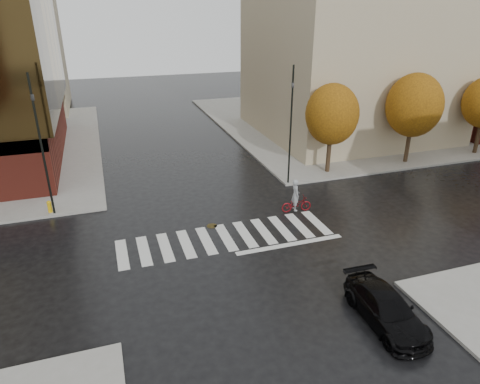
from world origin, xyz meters
The scene contains 12 objects.
ground centered at (0.00, 0.00, 0.00)m, with size 120.00×120.00×0.00m, color black.
sidewalk_ne centered at (21.00, 21.00, 0.07)m, with size 30.00×30.00×0.15m, color gray.
crosswalk centered at (0.00, 0.50, 0.01)m, with size 12.00×3.00×0.01m, color silver.
building_ne_tan centered at (17.00, 17.00, 9.15)m, with size 16.00×16.00×18.00m, color tan.
tree_ne_a centered at (10.00, 7.40, 4.46)m, with size 3.80×3.80×6.50m.
tree_ne_b centered at (17.00, 7.40, 4.62)m, with size 4.20×4.20×6.89m.
sedan centered at (4.07, -7.94, 0.64)m, with size 1.78×4.39×1.27m, color black.
cyclist centered at (4.96, 2.21, 0.72)m, with size 1.91×0.84×2.11m.
traffic_light_nw centered at (-9.00, 6.30, 4.95)m, with size 0.24×0.21×8.22m.
traffic_light_ne centered at (6.30, 6.30, 4.79)m, with size 0.21×0.24×8.00m.
fire_hydrant centered at (-9.23, 6.50, 0.56)m, with size 0.27×0.27×0.75m.
manhole centered at (-0.38, 2.00, 0.01)m, with size 0.60×0.60×0.01m, color #423617.
Camera 1 is at (-5.67, -19.00, 11.62)m, focal length 32.00 mm.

